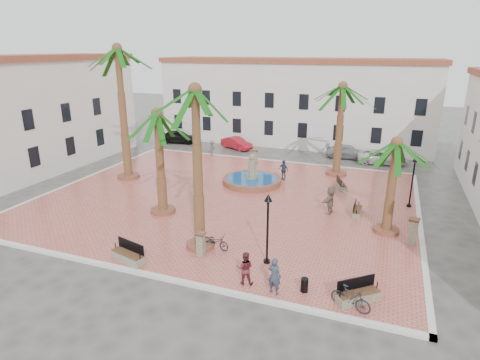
% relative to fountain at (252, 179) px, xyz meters
% --- Properties ---
extents(ground, '(120.00, 120.00, 0.00)m').
position_rel_fountain_xyz_m(ground, '(-0.65, -3.64, -0.48)').
color(ground, '#56544F').
rests_on(ground, ground).
extents(plaza, '(26.00, 22.00, 0.15)m').
position_rel_fountain_xyz_m(plaza, '(-0.65, -3.64, -0.41)').
color(plaza, '#D16557').
rests_on(plaza, ground).
extents(kerb_n, '(26.30, 0.30, 0.16)m').
position_rel_fountain_xyz_m(kerb_n, '(-0.65, 7.36, -0.40)').
color(kerb_n, silver).
rests_on(kerb_n, ground).
extents(kerb_s, '(26.30, 0.30, 0.16)m').
position_rel_fountain_xyz_m(kerb_s, '(-0.65, -14.64, -0.40)').
color(kerb_s, silver).
rests_on(kerb_s, ground).
extents(kerb_e, '(0.30, 22.30, 0.16)m').
position_rel_fountain_xyz_m(kerb_e, '(12.35, -3.64, -0.40)').
color(kerb_e, silver).
rests_on(kerb_e, ground).
extents(kerb_w, '(0.30, 22.30, 0.16)m').
position_rel_fountain_xyz_m(kerb_w, '(-13.65, -3.64, -0.40)').
color(kerb_w, silver).
rests_on(kerb_w, ground).
extents(building_north, '(30.40, 7.40, 9.50)m').
position_rel_fountain_xyz_m(building_north, '(-0.65, 16.35, 4.29)').
color(building_north, white).
rests_on(building_north, ground).
extents(building_west, '(6.40, 24.40, 10.00)m').
position_rel_fountain_xyz_m(building_west, '(-19.65, -3.64, 4.54)').
color(building_west, white).
rests_on(building_west, ground).
extents(fountain, '(4.70, 4.70, 2.43)m').
position_rel_fountain_xyz_m(fountain, '(0.00, 0.00, 0.00)').
color(fountain, '#94513A').
rests_on(fountain, plaza).
extents(palm_nw, '(5.81, 5.81, 10.78)m').
position_rel_fountain_xyz_m(palm_nw, '(-10.21, -2.25, 9.00)').
color(palm_nw, '#94513A').
rests_on(palm_nw, plaza).
extents(palm_sw, '(5.34, 5.34, 6.93)m').
position_rel_fountain_xyz_m(palm_sw, '(-3.60, -7.69, 5.40)').
color(palm_sw, '#94513A').
rests_on(palm_sw, plaza).
extents(palm_s, '(5.02, 5.02, 8.83)m').
position_rel_fountain_xyz_m(palm_s, '(0.89, -11.25, 7.27)').
color(palm_s, '#94513A').
rests_on(palm_s, plaza).
extents(palm_e, '(4.86, 4.86, 5.77)m').
position_rel_fountain_xyz_m(palm_e, '(10.39, -5.65, 4.36)').
color(palm_e, '#94513A').
rests_on(palm_e, plaza).
extents(palm_ne, '(5.59, 5.59, 7.87)m').
position_rel_fountain_xyz_m(palm_ne, '(6.01, 4.81, 6.25)').
color(palm_ne, '#94513A').
rests_on(palm_ne, plaza).
extents(bench_s, '(2.09, 1.10, 1.06)m').
position_rel_fountain_xyz_m(bench_s, '(-1.84, -13.99, -0.03)').
color(bench_s, gray).
rests_on(bench_s, plaza).
extents(bench_se, '(1.90, 1.73, 1.04)m').
position_rel_fountain_xyz_m(bench_se, '(9.45, -13.38, -0.04)').
color(bench_se, gray).
rests_on(bench_se, plaza).
extents(bench_e, '(0.51, 1.64, 0.86)m').
position_rel_fountain_xyz_m(bench_e, '(8.52, -3.63, -0.09)').
color(bench_e, gray).
rests_on(bench_e, plaza).
extents(bench_ne, '(1.06, 1.75, 0.89)m').
position_rel_fountain_xyz_m(bench_ne, '(6.87, 1.28, -0.08)').
color(bench_ne, gray).
rests_on(bench_ne, plaza).
extents(lamppost_s, '(0.40, 0.40, 3.72)m').
position_rel_fountain_xyz_m(lamppost_s, '(4.82, -11.61, 2.19)').
color(lamppost_s, black).
rests_on(lamppost_s, plaza).
extents(lamppost_e, '(0.39, 0.39, 3.57)m').
position_rel_fountain_xyz_m(lamppost_e, '(11.75, -0.86, 2.08)').
color(lamppost_e, black).
rests_on(lamppost_e, plaza).
extents(bollard_se, '(0.49, 0.49, 1.31)m').
position_rel_fountain_xyz_m(bollard_se, '(1.37, -12.14, 0.35)').
color(bollard_se, gray).
rests_on(bollard_se, plaza).
extents(bollard_n, '(0.49, 0.49, 1.32)m').
position_rel_fountain_xyz_m(bollard_n, '(-1.64, 5.63, 0.35)').
color(bollard_n, gray).
rests_on(bollard_n, plaza).
extents(bollard_e, '(0.64, 0.64, 1.53)m').
position_rel_fountain_xyz_m(bollard_e, '(11.75, -6.81, 0.46)').
color(bollard_e, gray).
rests_on(bollard_e, plaza).
extents(litter_bin, '(0.34, 0.34, 0.65)m').
position_rel_fountain_xyz_m(litter_bin, '(7.14, -13.45, -0.00)').
color(litter_bin, black).
rests_on(litter_bin, plaza).
extents(cyclist_a, '(0.70, 0.54, 1.74)m').
position_rel_fountain_xyz_m(cyclist_a, '(5.90, -14.04, 0.54)').
color(cyclist_a, '#333A4A').
rests_on(cyclist_a, plaza).
extents(bicycle_a, '(1.74, 0.90, 0.87)m').
position_rel_fountain_xyz_m(bicycle_a, '(1.77, -11.13, 0.10)').
color(bicycle_a, black).
rests_on(bicycle_a, plaza).
extents(cyclist_b, '(0.89, 0.76, 1.60)m').
position_rel_fountain_xyz_m(cyclist_b, '(4.44, -13.79, 0.47)').
color(cyclist_b, maroon).
rests_on(cyclist_b, plaza).
extents(bicycle_b, '(1.83, 1.00, 1.06)m').
position_rel_fountain_xyz_m(bicycle_b, '(9.20, -14.04, 0.20)').
color(bicycle_b, black).
rests_on(bicycle_b, plaza).
extents(pedestrian_fountain_a, '(0.93, 0.65, 1.80)m').
position_rel_fountain_xyz_m(pedestrian_fountain_a, '(-2.92, -3.76, 0.57)').
color(pedestrian_fountain_a, '#80674F').
rests_on(pedestrian_fountain_a, plaza).
extents(pedestrian_fountain_b, '(1.05, 0.77, 1.66)m').
position_rel_fountain_xyz_m(pedestrian_fountain_b, '(2.09, 1.90, 0.50)').
color(pedestrian_fountain_b, '#383F5E').
rests_on(pedestrian_fountain_b, plaza).
extents(pedestrian_north, '(0.70, 1.09, 1.60)m').
position_rel_fountain_xyz_m(pedestrian_north, '(-6.59, 6.76, 0.47)').
color(pedestrian_north, '#58585D').
rests_on(pedestrian_north, plaza).
extents(pedestrian_east, '(0.87, 1.77, 1.82)m').
position_rel_fountain_xyz_m(pedestrian_east, '(6.79, -3.98, 0.58)').
color(pedestrian_east, '#7D6B5F').
rests_on(pedestrian_east, plaza).
extents(car_black, '(4.64, 2.46, 1.50)m').
position_rel_fountain_xyz_m(car_black, '(-13.02, 11.36, 0.27)').
color(car_black, black).
rests_on(car_black, ground).
extents(car_red, '(4.04, 2.81, 1.26)m').
position_rel_fountain_xyz_m(car_red, '(-5.62, 11.04, 0.15)').
color(car_red, '#B41827').
rests_on(car_red, ground).
extents(car_silver, '(4.53, 2.11, 1.28)m').
position_rel_fountain_xyz_m(car_silver, '(6.27, 11.34, 0.16)').
color(car_silver, '#9F9FA7').
rests_on(car_silver, ground).
extents(car_white, '(4.84, 2.65, 1.28)m').
position_rel_fountain_xyz_m(car_white, '(9.54, 10.43, 0.16)').
color(car_white, silver).
rests_on(car_white, ground).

